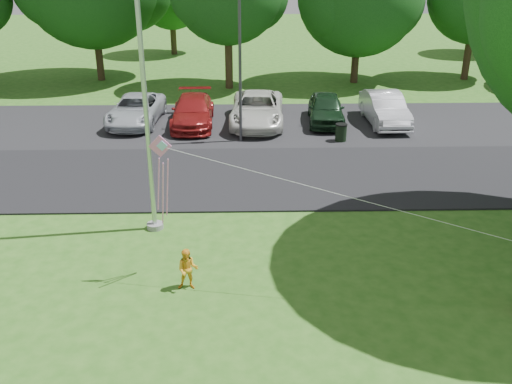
{
  "coord_description": "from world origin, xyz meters",
  "views": [
    {
      "loc": [
        -0.84,
        -10.37,
        7.94
      ],
      "look_at": [
        -0.48,
        4.0,
        1.6
      ],
      "focal_mm": 40.0,
      "sensor_mm": 36.0,
      "label": 1
    }
  ],
  "objects_px": {
    "street_lamp": "(246,54)",
    "child_yellow": "(188,269)",
    "flagpole": "(144,92)",
    "trash_can": "(341,133)",
    "kite": "(174,167)"
  },
  "relations": [
    {
      "from": "street_lamp",
      "to": "child_yellow",
      "type": "relative_size",
      "value": 5.74
    },
    {
      "from": "flagpole",
      "to": "trash_can",
      "type": "distance_m",
      "value": 11.12
    },
    {
      "from": "child_yellow",
      "to": "kite",
      "type": "distance_m",
      "value": 2.56
    },
    {
      "from": "child_yellow",
      "to": "street_lamp",
      "type": "bearing_deg",
      "value": 83.47
    },
    {
      "from": "flagpole",
      "to": "trash_can",
      "type": "relative_size",
      "value": 12.36
    },
    {
      "from": "street_lamp",
      "to": "trash_can",
      "type": "height_order",
      "value": "street_lamp"
    },
    {
      "from": "trash_can",
      "to": "child_yellow",
      "type": "xyz_separation_m",
      "value": [
        -5.6,
        -11.16,
        0.14
      ]
    },
    {
      "from": "street_lamp",
      "to": "child_yellow",
      "type": "bearing_deg",
      "value": -104.89
    },
    {
      "from": "flagpole",
      "to": "trash_can",
      "type": "bearing_deg",
      "value": 48.86
    },
    {
      "from": "child_yellow",
      "to": "flagpole",
      "type": "bearing_deg",
      "value": 112.64
    },
    {
      "from": "street_lamp",
      "to": "kite",
      "type": "relative_size",
      "value": 0.72
    },
    {
      "from": "flagpole",
      "to": "kite",
      "type": "distance_m",
      "value": 3.12
    },
    {
      "from": "trash_can",
      "to": "kite",
      "type": "relative_size",
      "value": 0.09
    },
    {
      "from": "flagpole",
      "to": "kite",
      "type": "height_order",
      "value": "flagpole"
    },
    {
      "from": "kite",
      "to": "street_lamp",
      "type": "bearing_deg",
      "value": 79.66
    }
  ]
}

